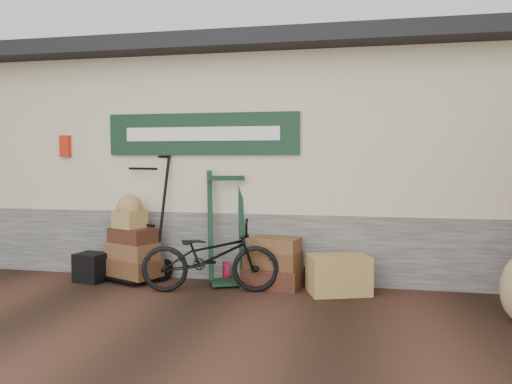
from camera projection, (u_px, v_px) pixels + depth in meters
The scene contains 8 objects.
ground at pixel (202, 301), 5.71m from camera, with size 80.00×80.00×0.00m, color black.
station_building at pixel (252, 159), 8.28m from camera, with size 14.40×4.10×3.20m.
porter_trolley at pixel (143, 216), 6.70m from camera, with size 0.85×0.64×1.70m, color black, non-canonical shape.
green_barrow at pixel (226, 227), 6.48m from camera, with size 0.53×0.45×1.47m, color black, non-canonical shape.
suitcase_stack at pixel (273, 262), 6.31m from camera, with size 0.73×0.46×0.64m, color #361911, non-canonical shape.
wicker_hamper at pixel (339, 274), 6.01m from camera, with size 0.71×0.46×0.46m, color olive.
black_trunk at pixel (91, 267), 6.59m from camera, with size 0.38×0.33×0.38m, color black.
bicycle at pixel (210, 252), 6.06m from camera, with size 1.68×0.58×0.97m, color black.
Camera 1 is at (1.73, -5.37, 1.63)m, focal length 35.00 mm.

